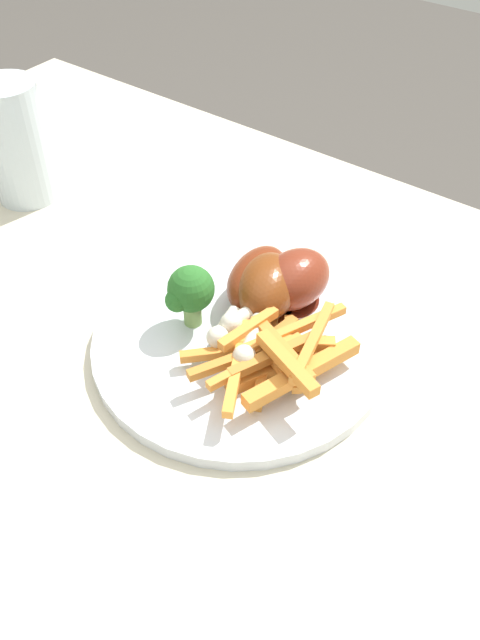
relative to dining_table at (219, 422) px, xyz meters
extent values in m
cube|color=beige|center=(0.00, 0.00, 0.10)|extent=(1.16, 0.67, 0.03)
cylinder|color=#9C9582|center=(0.52, -0.27, -0.26)|extent=(0.06, 0.06, 0.69)
cylinder|color=silver|center=(-0.02, -0.01, 0.12)|extent=(0.26, 0.26, 0.01)
cylinder|color=#81AA5B|center=(0.03, 0.00, 0.14)|extent=(0.02, 0.02, 0.02)
sphere|color=#296826|center=(0.03, 0.00, 0.16)|extent=(0.04, 0.04, 0.04)
sphere|color=#296826|center=(0.03, 0.02, 0.16)|extent=(0.02, 0.02, 0.02)
sphere|color=#296826|center=(0.03, -0.01, 0.16)|extent=(0.02, 0.02, 0.02)
sphere|color=#296826|center=(0.04, 0.00, 0.16)|extent=(0.01, 0.01, 0.01)
cube|color=orange|center=(-0.06, 0.01, 0.13)|extent=(0.05, 0.08, 0.01)
cube|color=orange|center=(-0.03, 0.01, 0.14)|extent=(0.07, 0.07, 0.01)
cube|color=orange|center=(-0.03, 0.00, 0.15)|extent=(0.02, 0.06, 0.01)
cube|color=orange|center=(-0.05, -0.01, 0.14)|extent=(0.02, 0.06, 0.01)
cube|color=orange|center=(-0.09, 0.01, 0.14)|extent=(0.05, 0.11, 0.01)
cube|color=orange|center=(-0.04, 0.03, 0.14)|extent=(0.05, 0.08, 0.01)
cube|color=orange|center=(-0.05, 0.00, 0.14)|extent=(0.08, 0.04, 0.01)
cube|color=#F7973B|center=(-0.05, 0.03, 0.15)|extent=(0.05, 0.09, 0.01)
cube|color=#C97B2F|center=(-0.07, 0.01, 0.15)|extent=(0.04, 0.08, 0.01)
cube|color=orange|center=(-0.06, -0.01, 0.15)|extent=(0.07, 0.05, 0.01)
cube|color=orange|center=(-0.08, 0.02, 0.16)|extent=(0.07, 0.03, 0.01)
cube|color=orange|center=(-0.07, 0.00, 0.15)|extent=(0.08, 0.04, 0.01)
cube|color=orange|center=(-0.07, -0.01, 0.14)|extent=(0.06, 0.07, 0.01)
cube|color=orange|center=(-0.06, 0.02, 0.15)|extent=(0.03, 0.09, 0.01)
cube|color=orange|center=(-0.09, -0.02, 0.15)|extent=(0.03, 0.09, 0.01)
cube|color=orange|center=(-0.06, -0.02, 0.15)|extent=(0.05, 0.09, 0.01)
cube|color=orange|center=(-0.05, 0.00, 0.13)|extent=(0.06, 0.10, 0.01)
cylinder|color=#501F0B|center=(-0.02, -0.05, 0.13)|extent=(0.05, 0.05, 0.00)
ellipsoid|color=brown|center=(-0.02, -0.05, 0.15)|extent=(0.08, 0.09, 0.05)
cylinder|color=beige|center=(-0.04, 0.00, 0.15)|extent=(0.03, 0.04, 0.01)
sphere|color=silver|center=(-0.05, 0.02, 0.15)|extent=(0.02, 0.02, 0.02)
cylinder|color=#551B10|center=(-0.03, -0.08, 0.13)|extent=(0.05, 0.05, 0.00)
ellipsoid|color=maroon|center=(-0.03, -0.08, 0.15)|extent=(0.06, 0.08, 0.05)
cylinder|color=beige|center=(-0.02, -0.02, 0.15)|extent=(0.02, 0.04, 0.01)
sphere|color=silver|center=(-0.02, 0.00, 0.15)|extent=(0.02, 0.02, 0.02)
cylinder|color=#4F190B|center=(0.00, -0.06, 0.13)|extent=(0.04, 0.04, 0.00)
ellipsoid|color=maroon|center=(0.00, -0.06, 0.15)|extent=(0.06, 0.09, 0.04)
cylinder|color=beige|center=(-0.01, 0.00, 0.14)|extent=(0.02, 0.04, 0.01)
sphere|color=silver|center=(-0.02, 0.02, 0.14)|extent=(0.02, 0.02, 0.02)
cylinder|color=silver|center=(0.31, -0.06, 0.18)|extent=(0.07, 0.07, 0.13)
camera|label=1|loc=(-0.25, 0.31, 0.53)|focal=36.98mm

